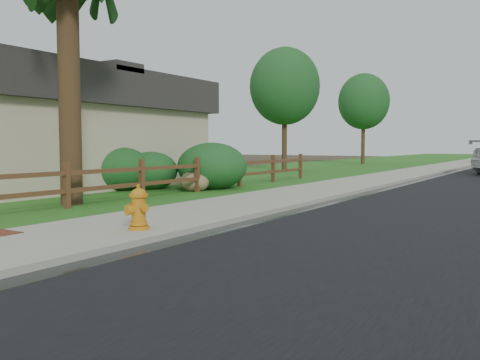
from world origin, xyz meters
The scene contains 15 objects.
ground centered at (0.00, 0.00, 0.00)m, with size 120.00×120.00×0.00m, color #392E1F.
curb centered at (0.40, 35.00, 0.06)m, with size 0.40×90.00×0.12m, color gray.
wet_gutter centered at (0.75, 35.00, 0.02)m, with size 0.50×90.00×0.00m, color black.
sidewalk centered at (-0.90, 35.00, 0.05)m, with size 2.20×90.00×0.10m, color #A5A390.
grass_strip centered at (-2.80, 35.00, 0.03)m, with size 1.60×90.00×0.06m, color #255217.
lawn_near centered at (-8.00, 35.00, 0.02)m, with size 9.00×90.00×0.04m, color #255217.
ranch_fence centered at (-3.60, 6.40, 0.62)m, with size 0.12×16.92×1.10m.
house centered at (-11.00, 7.00, 2.08)m, with size 10.60×9.60×4.05m.
fire_hydrant centered at (-0.10, 1.40, 0.44)m, with size 0.49×0.39×0.74m.
boulder centered at (-3.90, 7.85, 0.33)m, with size 1.00×0.75×0.67m, color brown.
shrub_b centered at (-6.19, 6.96, 0.70)m, with size 2.01×2.01×1.41m, color #1A491F.
shrub_c centered at (-5.62, 7.77, 0.63)m, with size 1.74×1.74×1.26m, color #1A491F.
shrub_d centered at (-3.90, 8.79, 0.78)m, with size 2.28×2.28×1.55m, color #1A491F.
tree_near_left centered at (-7.00, 19.88, 4.60)m, with size 3.78×3.78×6.69m.
tree_mid_left centered at (-7.00, 32.75, 4.70)m, with size 3.81×3.81×6.81m.
Camera 1 is at (5.71, -4.66, 1.49)m, focal length 38.00 mm.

